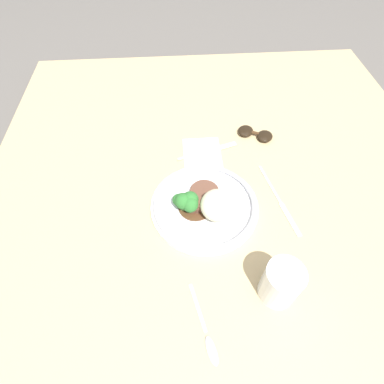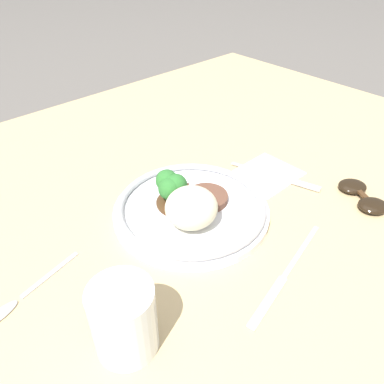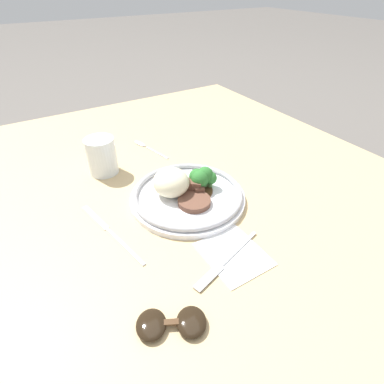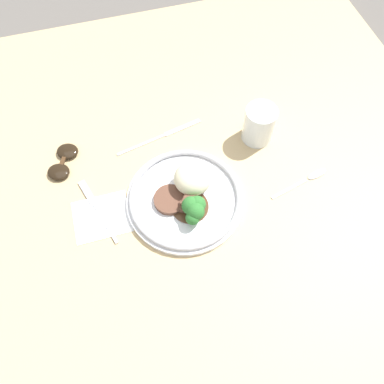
{
  "view_description": "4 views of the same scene",
  "coord_description": "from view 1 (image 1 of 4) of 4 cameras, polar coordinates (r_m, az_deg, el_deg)",
  "views": [
    {
      "loc": [
        0.45,
        -0.11,
        0.67
      ],
      "look_at": [
        0.01,
        -0.08,
        0.09
      ],
      "focal_mm": 28.0,
      "sensor_mm": 36.0,
      "label": 1
    },
    {
      "loc": [
        0.36,
        0.32,
        0.46
      ],
      "look_at": [
        0.01,
        -0.06,
        0.08
      ],
      "focal_mm": 35.0,
      "sensor_mm": 36.0,
      "label": 2
    },
    {
      "loc": [
        -0.46,
        0.23,
        0.48
      ],
      "look_at": [
        0.01,
        -0.05,
        0.07
      ],
      "focal_mm": 28.0,
      "sensor_mm": 36.0,
      "label": 3
    },
    {
      "loc": [
        -0.07,
        -0.43,
        0.81
      ],
      "look_at": [
        0.04,
        -0.06,
        0.09
      ],
      "focal_mm": 35.0,
      "sensor_mm": 36.0,
      "label": 4
    }
  ],
  "objects": [
    {
      "name": "ground_plane",
      "position": [
        0.81,
        5.66,
        -3.24
      ],
      "size": [
        8.0,
        8.0,
        0.0
      ],
      "primitive_type": "plane",
      "color": "#5B5651"
    },
    {
      "name": "dining_table",
      "position": [
        0.79,
        5.79,
        -2.34
      ],
      "size": [
        1.45,
        1.27,
        0.04
      ],
      "color": "tan",
      "rests_on": "ground"
    },
    {
      "name": "napkin",
      "position": [
        0.88,
        1.94,
        7.39
      ],
      "size": [
        0.13,
        0.11,
        0.0
      ],
      "color": "white",
      "rests_on": "dining_table"
    },
    {
      "name": "plate",
      "position": [
        0.73,
        2.44,
        -2.38
      ],
      "size": [
        0.27,
        0.27,
        0.08
      ],
      "color": "white",
      "rests_on": "dining_table"
    },
    {
      "name": "juice_glass",
      "position": [
        0.64,
        16.46,
        -16.49
      ],
      "size": [
        0.08,
        0.08,
        0.1
      ],
      "color": "#F4AD19",
      "rests_on": "dining_table"
    },
    {
      "name": "fork",
      "position": [
        0.89,
        4.06,
        8.07
      ],
      "size": [
        0.06,
        0.18,
        0.0
      ],
      "rotation": [
        0.0,
        0.0,
        1.87
      ],
      "color": "#B7B7BC",
      "rests_on": "napkin"
    },
    {
      "name": "knife",
      "position": [
        0.8,
        16.35,
        -1.68
      ],
      "size": [
        0.23,
        0.06,
        0.0
      ],
      "rotation": [
        0.0,
        0.0,
        0.21
      ],
      "color": "#B7B7BC",
      "rests_on": "dining_table"
    },
    {
      "name": "spoon",
      "position": [
        0.63,
        3.06,
        -26.2
      ],
      "size": [
        0.16,
        0.05,
        0.01
      ],
      "rotation": [
        0.0,
        0.0,
        0.24
      ],
      "color": "#B7B7BC",
      "rests_on": "dining_table"
    },
    {
      "name": "sunglasses",
      "position": [
        0.95,
        11.94,
        10.84
      ],
      "size": [
        0.1,
        0.12,
        0.02
      ],
      "rotation": [
        0.0,
        0.0,
        -0.47
      ],
      "color": "black",
      "rests_on": "dining_table"
    }
  ]
}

